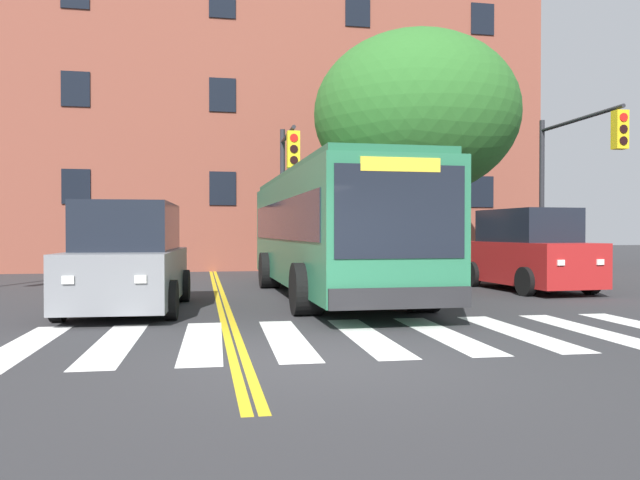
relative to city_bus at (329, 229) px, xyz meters
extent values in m
plane|color=#303033|center=(-1.73, -7.83, -1.73)|extent=(120.00, 120.00, 0.00)
cube|color=white|center=(-5.81, -6.06, -1.73)|extent=(0.69, 3.77, 0.01)
cube|color=white|center=(-4.52, -6.09, -1.73)|extent=(0.69, 3.77, 0.01)
cube|color=white|center=(-3.24, -6.13, -1.73)|extent=(0.69, 3.77, 0.01)
cube|color=white|center=(-1.95, -6.16, -1.73)|extent=(0.69, 3.77, 0.01)
cube|color=white|center=(-0.66, -6.19, -1.73)|extent=(0.69, 3.77, 0.01)
cube|color=white|center=(0.62, -6.22, -1.73)|extent=(0.69, 3.77, 0.01)
cube|color=white|center=(1.91, -6.25, -1.73)|extent=(0.69, 3.77, 0.01)
cube|color=white|center=(3.20, -6.28, -1.73)|extent=(0.69, 3.77, 0.01)
cube|color=gold|center=(-2.85, 7.83, -1.73)|extent=(0.12, 36.00, 0.01)
cube|color=gold|center=(-2.69, 7.83, -1.73)|extent=(0.12, 36.00, 0.01)
cube|color=#28704C|center=(0.00, 0.03, -0.04)|extent=(2.69, 11.48, 2.65)
cube|color=black|center=(1.29, 0.04, 0.23)|extent=(0.14, 10.54, 0.95)
cube|color=black|center=(-1.29, 0.01, 0.23)|extent=(0.14, 10.54, 0.95)
cube|color=black|center=(0.06, -5.71, 0.28)|extent=(2.31, 0.05, 1.59)
cube|color=yellow|center=(0.06, -5.72, 1.08)|extent=(1.41, 0.05, 0.24)
cube|color=#232326|center=(0.06, -5.74, -1.18)|extent=(2.51, 0.13, 0.36)
cube|color=#246444|center=(0.00, 0.03, 1.37)|extent=(2.53, 11.02, 0.16)
cylinder|color=black|center=(1.27, -3.51, -1.21)|extent=(0.57, 1.06, 1.05)
cylinder|color=black|center=(-1.19, -3.54, -1.21)|extent=(0.57, 1.06, 1.05)
cylinder|color=black|center=(1.20, 2.62, -1.21)|extent=(0.57, 1.06, 1.05)
cylinder|color=black|center=(-1.25, 2.59, -1.21)|extent=(0.57, 1.06, 1.05)
cube|color=slate|center=(-4.74, -2.08, -0.99)|extent=(2.27, 5.13, 1.07)
cube|color=black|center=(-4.74, -2.03, 0.05)|extent=(1.97, 3.21, 1.00)
cube|color=white|center=(-4.28, -4.65, -0.88)|extent=(0.20, 0.05, 0.14)
cube|color=white|center=(-5.48, -4.58, -0.88)|extent=(0.20, 0.05, 0.14)
cylinder|color=black|center=(-3.81, -3.70, -1.35)|extent=(0.26, 0.77, 0.76)
cylinder|color=black|center=(-5.85, -3.59, -1.35)|extent=(0.26, 0.77, 0.76)
cylinder|color=black|center=(-3.64, -0.58, -1.35)|extent=(0.26, 0.77, 0.76)
cylinder|color=black|center=(-5.68, -0.47, -1.35)|extent=(0.26, 0.77, 0.76)
cube|color=#AD1E1E|center=(5.89, 0.51, -0.94)|extent=(2.15, 4.72, 1.17)
cube|color=black|center=(5.89, 0.55, 0.11)|extent=(1.86, 2.96, 0.93)
cube|color=white|center=(6.59, -1.79, -0.82)|extent=(0.20, 0.05, 0.14)
cube|color=white|center=(5.46, -1.85, -0.82)|extent=(0.20, 0.05, 0.14)
cylinder|color=black|center=(6.94, -0.87, -1.35)|extent=(0.26, 0.77, 0.76)
cylinder|color=black|center=(5.01, -0.98, -1.35)|extent=(0.26, 0.77, 0.76)
cylinder|color=black|center=(6.77, 1.99, -1.35)|extent=(0.26, 0.77, 0.76)
cylinder|color=black|center=(4.85, 1.88, -1.35)|extent=(0.26, 0.77, 0.76)
cube|color=tan|center=(0.95, 9.13, -0.99)|extent=(2.59, 4.96, 1.07)
cube|color=black|center=(0.96, 9.17, 0.05)|extent=(2.16, 3.15, 1.02)
cube|color=white|center=(1.25, 6.68, -0.88)|extent=(0.20, 0.06, 0.14)
cube|color=white|center=(0.05, 6.83, -0.88)|extent=(0.20, 0.06, 0.14)
cylinder|color=black|center=(1.79, 7.54, -1.35)|extent=(0.31, 0.78, 0.76)
cylinder|color=black|center=(-0.25, 7.80, -1.35)|extent=(0.31, 0.78, 0.76)
cylinder|color=black|center=(2.16, 10.46, -1.35)|extent=(0.31, 0.78, 0.76)
cylinder|color=black|center=(0.12, 10.72, -1.35)|extent=(0.31, 0.78, 0.76)
cylinder|color=#28282D|center=(7.52, 2.53, 0.89)|extent=(0.16, 0.16, 5.24)
cylinder|color=#28282D|center=(7.47, 0.51, 3.18)|extent=(0.19, 4.04, 0.11)
cube|color=yellow|center=(7.43, -1.36, 2.58)|extent=(0.35, 0.29, 1.00)
cylinder|color=red|center=(7.43, -1.51, 2.88)|extent=(0.22, 0.03, 0.22)
cylinder|color=black|center=(7.43, -1.51, 2.58)|extent=(0.22, 0.03, 0.22)
cylinder|color=black|center=(7.43, -1.51, 2.28)|extent=(0.22, 0.03, 0.22)
cylinder|color=#28282D|center=(-0.70, 3.85, 0.72)|extent=(0.16, 0.16, 4.91)
cylinder|color=#28282D|center=(-0.73, 2.41, 2.79)|extent=(0.17, 2.89, 0.11)
cube|color=yellow|center=(-0.76, 1.12, 2.19)|extent=(0.35, 0.29, 1.00)
cylinder|color=red|center=(-0.77, 0.97, 2.49)|extent=(0.22, 0.03, 0.22)
cylinder|color=black|center=(-0.77, 0.97, 2.19)|extent=(0.22, 0.03, 0.22)
cylinder|color=black|center=(-0.77, 0.97, 1.89)|extent=(0.22, 0.03, 0.22)
cylinder|color=brown|center=(3.87, 4.27, -0.10)|extent=(0.56, 0.56, 3.27)
ellipsoid|color=#2D6B28|center=(3.87, 4.27, 3.89)|extent=(9.00, 8.81, 5.54)
cube|color=brown|center=(-2.35, 14.36, 5.21)|extent=(28.99, 7.65, 13.89)
cube|color=black|center=(-8.15, 10.50, 1.74)|extent=(1.10, 0.06, 1.40)
cube|color=black|center=(-2.35, 10.50, 1.74)|extent=(1.10, 0.06, 1.40)
cube|color=black|center=(3.44, 10.50, 1.74)|extent=(1.10, 0.06, 1.40)
cube|color=black|center=(9.24, 10.50, 1.74)|extent=(1.10, 0.06, 1.40)
cube|color=black|center=(-8.15, 10.50, 5.63)|extent=(1.10, 0.06, 1.40)
cube|color=black|center=(-2.35, 10.50, 5.63)|extent=(1.10, 0.06, 1.40)
cube|color=black|center=(3.44, 10.50, 5.63)|extent=(1.10, 0.06, 1.40)
cube|color=black|center=(9.24, 10.50, 5.63)|extent=(1.10, 0.06, 1.40)
cube|color=black|center=(-2.35, 10.50, 9.52)|extent=(1.10, 0.06, 1.40)
cube|color=black|center=(3.44, 10.50, 9.52)|extent=(1.10, 0.06, 1.40)
cube|color=black|center=(9.24, 10.50, 9.52)|extent=(1.10, 0.06, 1.40)
camera|label=1|loc=(-3.26, -15.79, -0.05)|focal=35.00mm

